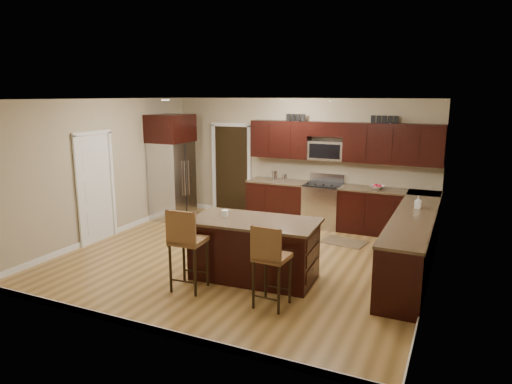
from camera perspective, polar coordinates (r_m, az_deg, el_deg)
The scene contains 22 objects.
floor at distance 7.99m, azimuth -1.58°, elevation -8.23°, with size 6.00×6.00×0.00m, color #A0793F.
ceiling at distance 7.49m, azimuth -1.70°, elevation 11.53°, with size 6.00×6.00×0.00m, color silver.
wall_back at distance 10.13m, azimuth 5.28°, elevation 3.95°, with size 6.00×6.00×0.00m, color tan.
wall_left at distance 9.33m, azimuth -18.41°, elevation 2.69°, with size 5.50×5.50×0.00m, color tan.
wall_right at distance 6.87m, azimuth 21.41°, elevation -0.70°, with size 5.50×5.50×0.00m, color tan.
base_cabinets at distance 8.60m, azimuth 14.26°, elevation -3.89°, with size 4.02×3.96×0.92m.
upper_cabinets at distance 9.62m, azimuth 10.90°, elevation 6.30°, with size 4.00×0.33×0.80m.
range at distance 9.81m, azimuth 8.34°, elevation -1.61°, with size 0.76×0.64×1.11m.
microwave at distance 9.76m, azimuth 8.80°, elevation 5.15°, with size 0.76×0.31×0.40m, color silver.
doorway at distance 10.82m, azimuth -3.06°, elevation 2.79°, with size 0.85×0.03×2.06m, color black.
pantry_door at distance 9.16m, azimuth -19.45°, elevation 0.36°, with size 0.03×0.80×2.04m, color white.
letter_decor at distance 9.62m, azimuth 10.17°, elevation 9.05°, with size 2.20×0.03×0.15m, color black, non-canonical shape.
island at distance 7.03m, azimuth -0.22°, elevation -7.37°, with size 1.99×1.13×0.92m.
stool_left at distance 6.53m, azimuth -8.75°, elevation -6.01°, with size 0.49×0.49×1.22m.
stool_right at distance 5.97m, azimuth 1.75°, elevation -8.11°, with size 0.44×0.44×1.14m.
refrigerator at distance 10.42m, azimuth -10.48°, elevation 3.24°, with size 0.79×0.93×2.35m.
floor_mat at distance 8.95m, azimuth 10.95°, elevation -6.15°, with size 0.81×0.54×0.01m, color brown.
fruit_bowl at distance 9.47m, azimuth 14.88°, elevation 0.60°, with size 0.28×0.28×0.07m, color silver.
soap_bottle at distance 8.01m, azimuth 19.59°, elevation -1.23°, with size 0.09×0.10×0.21m, color #B2B2B2.
canister_tall at distance 10.06m, azimuth 2.36°, elevation 2.06°, with size 0.12×0.12×0.21m, color silver.
canister_short at distance 9.98m, azimuth 3.59°, elevation 1.81°, with size 0.11×0.11×0.16m, color silver.
island_jar at distance 7.09m, azimuth -3.89°, elevation -2.67°, with size 0.10×0.10×0.10m, color white.
Camera 1 is at (3.32, -6.72, 2.76)m, focal length 32.00 mm.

